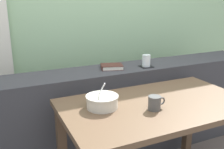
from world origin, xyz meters
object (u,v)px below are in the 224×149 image
object	(u,v)px
coaster_square	(146,67)
soup_bowl	(102,102)
closed_book	(112,67)
breakfast_table	(156,119)
ceramic_mug	(155,103)
juice_glass	(146,61)

from	to	relation	value
coaster_square	soup_bowl	distance (m)	0.75
closed_book	soup_bowl	xyz separation A→B (m)	(-0.31, -0.53, -0.06)
coaster_square	soup_bowl	bearing A→B (deg)	-142.59
coaster_square	breakfast_table	bearing A→B (deg)	-115.20
coaster_square	soup_bowl	world-z (taller)	soup_bowl
coaster_square	ceramic_mug	world-z (taller)	coaster_square
closed_book	soup_bowl	world-z (taller)	soup_bowl
breakfast_table	soup_bowl	bearing A→B (deg)	166.85
breakfast_table	juice_glass	bearing A→B (deg)	64.80
coaster_square	closed_book	xyz separation A→B (m)	(-0.29, 0.07, 0.01)
soup_bowl	closed_book	bearing A→B (deg)	59.76
coaster_square	closed_book	bearing A→B (deg)	166.24
closed_book	breakfast_table	bearing A→B (deg)	-86.53
juice_glass	ceramic_mug	xyz separation A→B (m)	(-0.32, -0.61, -0.09)
juice_glass	breakfast_table	bearing A→B (deg)	-115.20
breakfast_table	juice_glass	size ratio (longest dim) A/B	12.20
soup_bowl	juice_glass	bearing A→B (deg)	37.41
juice_glass	closed_book	world-z (taller)	juice_glass
breakfast_table	juice_glass	distance (m)	0.64
breakfast_table	soup_bowl	xyz separation A→B (m)	(-0.34, 0.08, 0.15)
juice_glass	closed_book	distance (m)	0.30
ceramic_mug	juice_glass	bearing A→B (deg)	62.31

